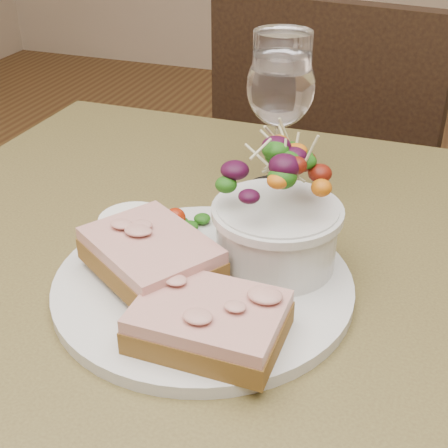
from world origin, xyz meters
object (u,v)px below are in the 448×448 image
(chair_far, at_px, (334,262))
(dinner_plate, at_px, (203,284))
(ramekin, at_px, (134,232))
(sandwich_front, at_px, (209,322))
(cafe_table, at_px, (222,363))
(sandwich_back, at_px, (151,255))
(salad_bowl, at_px, (278,208))
(wine_glass, at_px, (281,91))

(chair_far, relative_size, dinner_plate, 3.27)
(chair_far, xyz_separation_m, ramekin, (-0.09, -0.75, 0.49))
(sandwich_front, height_order, ramekin, ramekin)
(cafe_table, distance_m, sandwich_back, 0.15)
(dinner_plate, bearing_deg, sandwich_front, -65.05)
(chair_far, bearing_deg, sandwich_front, 101.75)
(cafe_table, xyz_separation_m, sandwich_front, (0.02, -0.09, 0.13))
(dinner_plate, distance_m, sandwich_back, 0.06)
(chair_far, height_order, dinner_plate, chair_far)
(chair_far, relative_size, sandwich_back, 6.05)
(cafe_table, bearing_deg, sandwich_back, -152.87)
(dinner_plate, height_order, ramekin, ramekin)
(sandwich_front, xyz_separation_m, sandwich_back, (-0.08, 0.06, 0.01))
(sandwich_back, relative_size, salad_bowl, 1.17)
(sandwich_front, bearing_deg, salad_bowl, 81.14)
(cafe_table, distance_m, wine_glass, 0.30)
(chair_far, bearing_deg, wine_glass, 99.98)
(sandwich_back, xyz_separation_m, wine_glass, (0.05, 0.23, 0.09))
(cafe_table, distance_m, ramekin, 0.16)
(sandwich_front, distance_m, salad_bowl, 0.13)
(cafe_table, xyz_separation_m, dinner_plate, (-0.01, -0.02, 0.11))
(chair_far, distance_m, salad_bowl, 0.90)
(sandwich_front, relative_size, wine_glass, 0.68)
(salad_bowl, bearing_deg, sandwich_back, -148.61)
(sandwich_back, bearing_deg, sandwich_front, -4.73)
(salad_bowl, xyz_separation_m, wine_glass, (-0.05, 0.17, 0.05))
(sandwich_back, height_order, ramekin, sandwich_back)
(ramekin, distance_m, wine_glass, 0.23)
(chair_far, height_order, wine_glass, wine_glass)
(sandwich_back, bearing_deg, cafe_table, 59.66)
(dinner_plate, xyz_separation_m, ramekin, (-0.08, 0.02, 0.03))
(ramekin, xyz_separation_m, salad_bowl, (0.14, 0.02, 0.04))
(chair_far, bearing_deg, sandwich_back, 96.08)
(wine_glass, bearing_deg, sandwich_back, -103.43)
(cafe_table, height_order, dinner_plate, dinner_plate)
(ramekin, height_order, wine_glass, wine_glass)
(dinner_plate, xyz_separation_m, salad_bowl, (0.05, 0.05, 0.07))
(chair_far, distance_m, dinner_plate, 0.90)
(cafe_table, relative_size, sandwich_back, 5.37)
(dinner_plate, distance_m, wine_glass, 0.25)
(chair_far, height_order, salad_bowl, chair_far)
(sandwich_back, bearing_deg, wine_glass, 109.10)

